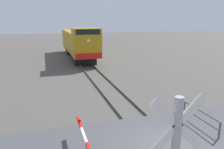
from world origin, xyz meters
TOP-DOWN VIEW (x-y plane):
  - rail_track_right at (0.72, 0.00)m, footprint 0.08×80.00m
  - road_surface at (0.00, 0.00)m, footprint 36.00×6.05m
  - locomotive at (0.00, 23.57)m, footprint 3.05×15.18m
  - guard_railing at (2.63, 1.26)m, footprint 0.08×2.70m

SIDE VIEW (x-z plane):
  - rail_track_right at x=0.72m, z-range 0.00..0.15m
  - road_surface at x=0.00m, z-range 0.00..0.15m
  - guard_railing at x=2.63m, z-range 0.15..1.10m
  - locomotive at x=0.00m, z-range 0.02..4.32m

